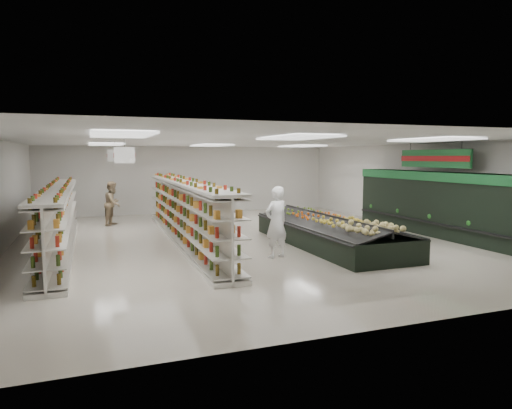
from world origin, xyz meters
name	(u,v)px	position (x,y,z in m)	size (l,w,h in m)	color
floor	(243,241)	(0.00, 0.00, 0.00)	(16.00, 16.00, 0.00)	beige
ceiling	(243,141)	(0.00, 0.00, 3.20)	(14.00, 16.00, 0.02)	white
wall_back	(190,180)	(0.00, 8.00, 1.60)	(14.00, 0.02, 3.20)	silver
wall_front	(406,228)	(0.00, -8.00, 1.60)	(14.00, 0.02, 3.20)	silver
wall_right	(420,187)	(7.00, 0.00, 1.60)	(0.02, 16.00, 3.20)	silver
produce_wall_case	(439,200)	(6.53, -1.50, 1.24)	(0.93, 8.00, 2.20)	black
aisle_sign_near	(124,155)	(-3.80, -2.00, 2.75)	(0.52, 0.06, 0.75)	white
aisle_sign_far	(115,156)	(-3.80, 2.00, 2.75)	(0.52, 0.06, 0.75)	white
hortifruti_banner	(434,159)	(6.25, -1.50, 2.65)	(0.12, 3.20, 0.95)	#1C6A31
gondola_left	(59,220)	(-5.53, 0.74, 0.83)	(0.81, 10.48, 1.82)	silver
gondola_center	(184,214)	(-1.80, 0.58, 0.89)	(1.07, 11.19, 1.94)	silver
produce_island	(329,231)	(2.21, -1.64, 0.43)	(2.32, 6.37, 0.95)	black
soda_endcap	(192,202)	(-0.32, 6.35, 0.70)	(1.21, 0.90, 1.44)	#A31215
shopper_main	(276,222)	(0.02, -2.69, 0.97)	(0.70, 0.46, 1.93)	silver
shopper_background	(113,203)	(-3.78, 5.00, 0.87)	(0.85, 0.52, 1.75)	#98775E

